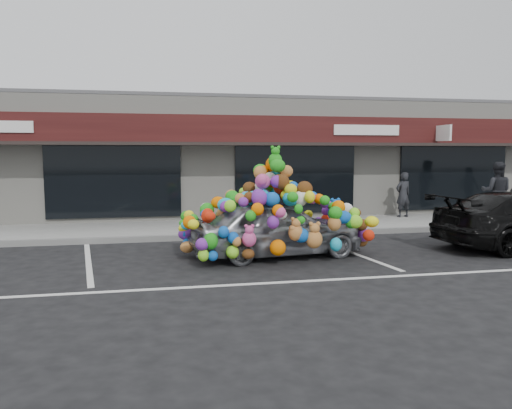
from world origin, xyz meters
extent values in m
plane|color=black|center=(0.00, 0.00, 0.00)|extent=(90.00, 90.00, 0.00)
cube|color=beige|center=(0.00, 8.50, 2.10)|extent=(24.00, 6.00, 4.20)
cube|color=#59595B|center=(0.00, 8.50, 4.25)|extent=(24.00, 6.00, 0.12)
cube|color=black|center=(0.00, 5.42, 3.15)|extent=(24.00, 0.18, 0.90)
cube|color=black|center=(0.00, 4.90, 2.65)|extent=(24.00, 1.20, 0.10)
cube|color=white|center=(8.20, 4.95, 3.05)|extent=(0.08, 0.95, 0.55)
cube|color=white|center=(5.50, 5.30, 3.15)|extent=(2.40, 0.04, 0.35)
cube|color=black|center=(-3.00, 5.47, 1.45)|extent=(4.20, 0.12, 2.30)
cube|color=black|center=(3.00, 5.47, 1.45)|extent=(4.20, 0.12, 2.30)
cube|color=black|center=(9.00, 5.47, 1.45)|extent=(4.20, 0.12, 2.30)
cube|color=gray|center=(0.00, 4.00, 0.07)|extent=(26.00, 3.00, 0.15)
cube|color=slate|center=(0.00, 2.50, 0.07)|extent=(26.00, 0.18, 0.16)
cube|color=silver|center=(-3.20, 0.20, 0.00)|extent=(0.73, 4.37, 0.01)
cube|color=silver|center=(2.80, 0.20, 0.00)|extent=(0.73, 4.37, 0.01)
cube|color=silver|center=(2.00, -2.30, 0.00)|extent=(14.00, 0.12, 0.01)
imported|color=#B6BCC2|center=(0.97, 0.00, 0.67)|extent=(2.08, 4.10, 1.34)
ellipsoid|color=#FF2110|center=(0.97, 0.00, 1.84)|extent=(1.39, 1.79, 1.00)
sphere|color=yellow|center=(2.34, -0.15, 0.98)|extent=(0.34, 0.34, 0.34)
sphere|color=blue|center=(1.57, -0.87, 0.55)|extent=(0.36, 0.36, 0.36)
sphere|color=green|center=(0.17, 0.86, 0.60)|extent=(0.30, 0.30, 0.30)
sphere|color=#DA5191|center=(0.97, 0.00, 2.29)|extent=(0.32, 0.32, 0.32)
sphere|color=#EF4200|center=(-0.21, 0.10, 0.99)|extent=(0.30, 0.30, 0.30)
imported|color=black|center=(6.67, 4.79, 0.93)|extent=(0.62, 0.46, 1.55)
imported|color=black|center=(9.18, 3.30, 1.11)|extent=(1.19, 1.13, 1.93)
camera|label=1|loc=(-1.77, -10.99, 2.39)|focal=35.00mm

